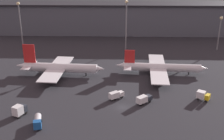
# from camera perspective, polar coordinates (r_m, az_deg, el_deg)

# --- Properties ---
(ground) EXTENTS (600.00, 600.00, 0.00)m
(ground) POSITION_cam_1_polar(r_m,az_deg,el_deg) (100.46, 2.20, -7.58)
(ground) COLOR #26262B
(terminal_building) EXTENTS (184.66, 23.77, 21.16)m
(terminal_building) POSITION_cam_1_polar(r_m,az_deg,el_deg) (201.35, 2.03, 10.51)
(terminal_building) COLOR #4C515B
(terminal_building) RESTS_ON ground
(airplane_0) EXTENTS (40.87, 32.55, 13.99)m
(airplane_0) POSITION_cam_1_polar(r_m,az_deg,el_deg) (128.77, -10.66, 0.46)
(airplane_0) COLOR silver
(airplane_0) RESTS_ON ground
(airplane_1) EXTENTS (41.92, 38.24, 10.91)m
(airplane_1) POSITION_cam_1_polar(r_m,az_deg,el_deg) (130.05, 9.80, 0.51)
(airplane_1) COLOR silver
(airplane_1) RESTS_ON ground
(service_vehicle_0) EXTENTS (6.25, 5.86, 3.04)m
(service_vehicle_0) POSITION_cam_1_polar(r_m,az_deg,el_deg) (102.87, 6.46, -5.89)
(service_vehicle_0) COLOR #282D38
(service_vehicle_0) RESTS_ON ground
(service_vehicle_1) EXTENTS (5.28, 4.69, 3.33)m
(service_vehicle_1) POSITION_cam_1_polar(r_m,az_deg,el_deg) (109.91, 17.95, -4.94)
(service_vehicle_1) COLOR gold
(service_vehicle_1) RESTS_ON ground
(service_vehicle_2) EXTENTS (3.74, 7.12, 3.23)m
(service_vehicle_2) POSITION_cam_1_polar(r_m,az_deg,el_deg) (92.01, -14.86, -10.04)
(service_vehicle_2) COLOR #195199
(service_vehicle_2) RESTS_ON ground
(service_vehicle_3) EXTENTS (5.97, 5.30, 2.96)m
(service_vehicle_3) POSITION_cam_1_polar(r_m,az_deg,el_deg) (105.38, 0.80, -5.07)
(service_vehicle_3) COLOR white
(service_vehicle_3) RESTS_ON ground
(service_vehicle_4) EXTENTS (4.29, 5.39, 3.87)m
(service_vehicle_4) POSITION_cam_1_polar(r_m,az_deg,el_deg) (99.41, -18.31, -7.72)
(service_vehicle_4) COLOR #282D38
(service_vehicle_4) RESTS_ON ground
(lamp_post_0) EXTENTS (1.80, 1.80, 26.98)m
(lamp_post_0) POSITION_cam_1_polar(r_m,az_deg,el_deg) (170.70, -18.19, 9.66)
(lamp_post_0) COLOR slate
(lamp_post_0) RESTS_ON ground
(lamp_post_1) EXTENTS (1.80, 1.80, 28.35)m
(lamp_post_1) POSITION_cam_1_polar(r_m,az_deg,el_deg) (160.75, 2.91, 10.29)
(lamp_post_1) COLOR slate
(lamp_post_1) RESTS_ON ground
(lamp_post_2) EXTENTS (1.80, 1.80, 19.52)m
(lamp_post_2) POSITION_cam_1_polar(r_m,az_deg,el_deg) (171.29, 21.06, 7.91)
(lamp_post_2) COLOR slate
(lamp_post_2) RESTS_ON ground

